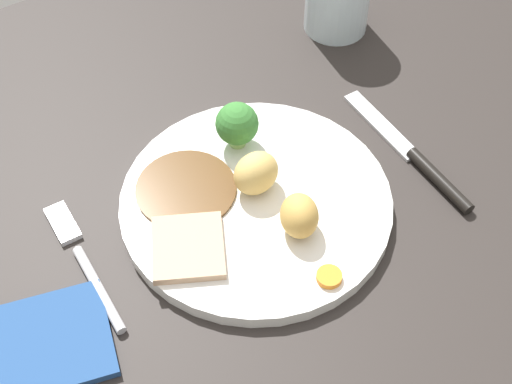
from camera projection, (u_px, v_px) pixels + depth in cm
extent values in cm
cube|color=#2B2623|center=(234.00, 237.00, 69.99)|extent=(120.00, 84.00, 3.60)
cylinder|color=white|center=(256.00, 203.00, 69.31)|extent=(25.19, 25.19, 1.40)
cylinder|color=#563819|center=(186.00, 189.00, 69.31)|extent=(9.41, 9.41, 0.30)
cube|color=tan|center=(188.00, 247.00, 64.88)|extent=(8.52, 8.78, 0.80)
ellipsoid|color=#D8B260|center=(256.00, 173.00, 68.04)|extent=(5.04, 4.37, 4.08)
ellipsoid|color=tan|center=(299.00, 216.00, 65.16)|extent=(4.83, 5.21, 3.81)
cylinder|color=orange|center=(329.00, 277.00, 63.13)|extent=(2.21, 2.21, 0.58)
cylinder|color=#8CB766|center=(237.00, 139.00, 72.60)|extent=(1.63, 1.63, 1.31)
sphere|color=#387A33|center=(237.00, 124.00, 70.95)|extent=(4.17, 4.17, 4.17)
cylinder|color=silver|center=(99.00, 289.00, 63.82)|extent=(1.02, 9.51, 0.90)
cube|color=silver|center=(63.00, 223.00, 68.37)|extent=(2.06, 4.52, 0.60)
cylinder|color=black|center=(440.00, 180.00, 71.20)|extent=(1.20, 8.50, 1.20)
cube|color=silver|center=(381.00, 125.00, 76.32)|extent=(1.71, 10.50, 0.40)
cube|color=navy|center=(43.00, 344.00, 60.61)|extent=(12.82, 11.36, 0.80)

